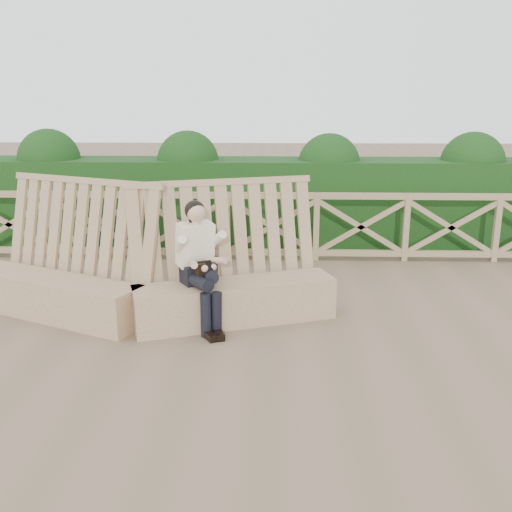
{
  "coord_description": "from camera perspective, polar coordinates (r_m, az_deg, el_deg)",
  "views": [
    {
      "loc": [
        0.07,
        -5.47,
        2.5
      ],
      "look_at": [
        -0.14,
        0.4,
        0.9
      ],
      "focal_mm": 40.0,
      "sensor_mm": 36.0,
      "label": 1
    }
  ],
  "objects": [
    {
      "name": "ground",
      "position": [
        6.01,
        1.2,
        -9.33
      ],
      "size": [
        60.0,
        60.0,
        0.0
      ],
      "primitive_type": "plane",
      "color": "brown",
      "rests_on": "ground"
    },
    {
      "name": "bench",
      "position": [
        6.88,
        -11.06,
        -2.74
      ],
      "size": [
        4.51,
        1.66,
        1.62
      ],
      "rotation": [
        0.0,
        0.0,
        -0.02
      ],
      "color": "#82694A",
      "rests_on": "ground"
    },
    {
      "name": "woman",
      "position": [
        6.42,
        -5.66,
        -0.36
      ],
      "size": [
        0.64,
        0.88,
        1.44
      ],
      "rotation": [
        0.0,
        0.0,
        0.55
      ],
      "color": "black",
      "rests_on": "ground"
    },
    {
      "name": "guardrail",
      "position": [
        9.18,
        1.55,
        3.0
      ],
      "size": [
        10.1,
        0.09,
        1.1
      ],
      "color": "#7E6149",
      "rests_on": "ground"
    },
    {
      "name": "hedge",
      "position": [
        10.32,
        1.62,
        5.49
      ],
      "size": [
        12.0,
        1.2,
        1.5
      ],
      "primitive_type": "cube",
      "color": "black",
      "rests_on": "ground"
    }
  ]
}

